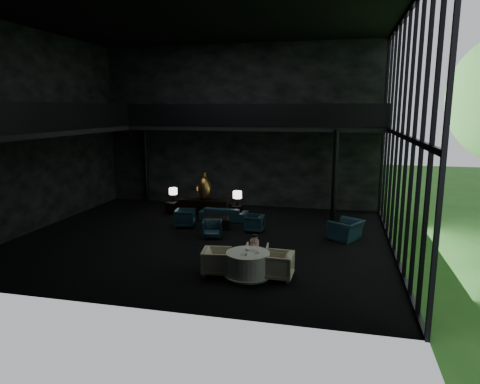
% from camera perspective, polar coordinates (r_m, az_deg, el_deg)
% --- Properties ---
extents(floor, '(14.00, 12.00, 0.02)m').
position_cam_1_polar(floor, '(16.55, -4.95, -6.14)').
color(floor, black).
rests_on(floor, ground).
extents(ceiling, '(14.00, 12.00, 0.02)m').
position_cam_1_polar(ceiling, '(16.13, -5.45, 22.17)').
color(ceiling, black).
rests_on(ceiling, ground).
extents(wall_back, '(14.00, 0.04, 8.00)m').
position_cam_1_polar(wall_back, '(21.61, -0.15, 8.70)').
color(wall_back, black).
rests_on(wall_back, ground).
extents(wall_front, '(14.00, 0.04, 8.00)m').
position_cam_1_polar(wall_front, '(10.33, -15.70, 5.82)').
color(wall_front, black).
rests_on(wall_front, ground).
extents(wall_left, '(0.04, 12.00, 8.00)m').
position_cam_1_polar(wall_left, '(19.22, -25.60, 7.36)').
color(wall_left, black).
rests_on(wall_left, ground).
extents(curtain_wall, '(0.20, 12.00, 8.00)m').
position_cam_1_polar(curtain_wall, '(15.18, 20.80, 7.03)').
color(curtain_wall, black).
rests_on(curtain_wall, ground).
extents(mezzanine_left, '(2.00, 12.00, 0.25)m').
position_cam_1_polar(mezzanine_left, '(18.61, -23.17, 7.46)').
color(mezzanine_left, black).
rests_on(mezzanine_left, wall_left).
extents(mezzanine_back, '(12.00, 2.00, 0.25)m').
position_cam_1_polar(mezzanine_back, '(20.43, 1.96, 8.56)').
color(mezzanine_back, black).
rests_on(mezzanine_back, wall_back).
extents(railing_left, '(0.06, 12.00, 1.00)m').
position_cam_1_polar(railing_left, '(18.02, -20.71, 9.46)').
color(railing_left, black).
rests_on(railing_left, mezzanine_left).
extents(railing_back, '(12.00, 0.06, 1.00)m').
position_cam_1_polar(railing_back, '(19.43, 1.39, 10.21)').
color(railing_back, black).
rests_on(railing_back, mezzanine_back).
extents(column_nw, '(0.24, 0.24, 4.00)m').
position_cam_1_polar(column_nw, '(23.17, -12.47, 3.63)').
color(column_nw, black).
rests_on(column_nw, floor).
extents(column_ne, '(0.24, 0.24, 4.00)m').
position_cam_1_polar(column_ne, '(19.23, 12.51, 2.17)').
color(column_ne, black).
rests_on(column_ne, floor).
extents(console, '(2.28, 0.52, 0.73)m').
position_cam_1_polar(console, '(19.99, -4.85, -2.06)').
color(console, black).
rests_on(console, floor).
extents(bronze_urn, '(0.69, 0.69, 1.28)m').
position_cam_1_polar(bronze_urn, '(19.87, -4.83, 0.55)').
color(bronze_urn, '#B27741').
rests_on(bronze_urn, console).
extents(side_table_left, '(0.48, 0.48, 0.53)m').
position_cam_1_polar(side_table_left, '(20.54, -9.11, -2.08)').
color(side_table_left, black).
rests_on(side_table_left, floor).
extents(table_lamp_left, '(0.38, 0.38, 0.64)m').
position_cam_1_polar(table_lamp_left, '(20.63, -8.91, 0.04)').
color(table_lamp_left, black).
rests_on(table_lamp_left, side_table_left).
extents(side_table_right, '(0.47, 0.47, 0.52)m').
position_cam_1_polar(side_table_right, '(19.64, -0.35, -2.57)').
color(side_table_right, black).
rests_on(side_table_right, floor).
extents(table_lamp_right, '(0.40, 0.40, 0.67)m').
position_cam_1_polar(table_lamp_right, '(19.48, -0.36, -0.44)').
color(table_lamp_right, black).
rests_on(table_lamp_right, side_table_right).
extents(sofa, '(2.10, 0.66, 0.81)m').
position_cam_1_polar(sofa, '(18.95, -2.19, -2.61)').
color(sofa, black).
rests_on(sofa, floor).
extents(lounge_armchair_west, '(0.95, 0.99, 0.87)m').
position_cam_1_polar(lounge_armchair_west, '(18.08, -7.33, -3.27)').
color(lounge_armchair_west, '#153642').
rests_on(lounge_armchair_west, floor).
extents(lounge_armchair_east, '(0.66, 0.71, 0.71)m').
position_cam_1_polar(lounge_armchair_east, '(17.27, 1.89, -4.15)').
color(lounge_armchair_east, '#0C2A39').
rests_on(lounge_armchair_east, floor).
extents(lounge_armchair_south, '(0.84, 0.81, 0.72)m').
position_cam_1_polar(lounge_armchair_south, '(16.50, -3.73, -4.86)').
color(lounge_armchair_south, black).
rests_on(lounge_armchair_south, floor).
extents(window_armchair, '(1.31, 1.48, 1.08)m').
position_cam_1_polar(window_armchair, '(16.63, 13.98, -4.40)').
color(window_armchair, black).
rests_on(window_armchair, floor).
extents(coffee_table, '(1.24, 1.24, 0.44)m').
position_cam_1_polar(coffee_table, '(17.85, -3.09, -4.10)').
color(coffee_table, black).
rests_on(coffee_table, floor).
extents(dining_table, '(1.45, 1.45, 0.75)m').
position_cam_1_polar(dining_table, '(12.74, 1.05, -9.85)').
color(dining_table, white).
rests_on(dining_table, floor).
extents(dining_chair_north, '(0.70, 0.66, 0.67)m').
position_cam_1_polar(dining_chair_north, '(13.69, 2.24, -8.31)').
color(dining_chair_north, '#BBB092').
rests_on(dining_chair_north, floor).
extents(dining_chair_east, '(0.91, 0.96, 0.96)m').
position_cam_1_polar(dining_chair_east, '(12.63, 5.08, -9.34)').
color(dining_chair_east, beige).
rests_on(dining_chair_east, floor).
extents(dining_chair_west, '(0.96, 1.01, 0.93)m').
position_cam_1_polar(dining_chair_west, '(12.93, -3.12, -8.91)').
color(dining_chair_west, beige).
rests_on(dining_chair_west, floor).
extents(child, '(0.28, 0.28, 0.60)m').
position_cam_1_polar(child, '(13.43, 1.93, -6.84)').
color(child, '#DA93BC').
rests_on(child, dining_chair_north).
extents(plate_a, '(0.27, 0.27, 0.01)m').
position_cam_1_polar(plate_a, '(12.44, 0.55, -8.26)').
color(plate_a, white).
rests_on(plate_a, dining_table).
extents(plate_b, '(0.22, 0.22, 0.01)m').
position_cam_1_polar(plate_b, '(12.76, 1.87, -7.76)').
color(plate_b, white).
rests_on(plate_b, dining_table).
extents(saucer, '(0.20, 0.20, 0.01)m').
position_cam_1_polar(saucer, '(12.51, 2.25, -8.16)').
color(saucer, white).
rests_on(saucer, dining_table).
extents(coffee_cup, '(0.09, 0.09, 0.06)m').
position_cam_1_polar(coffee_cup, '(12.48, 2.40, -8.05)').
color(coffee_cup, white).
rests_on(coffee_cup, saucer).
extents(cereal_bowl, '(0.15, 0.15, 0.07)m').
position_cam_1_polar(cereal_bowl, '(12.75, 1.01, -7.64)').
color(cereal_bowl, white).
rests_on(cereal_bowl, dining_table).
extents(cream_pot, '(0.06, 0.06, 0.06)m').
position_cam_1_polar(cream_pot, '(12.32, 0.80, -8.34)').
color(cream_pot, '#99999E').
rests_on(cream_pot, dining_table).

